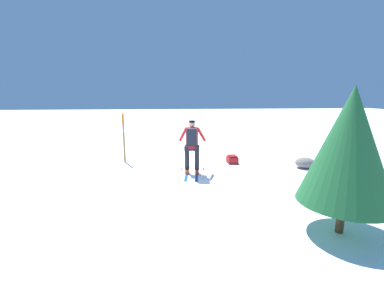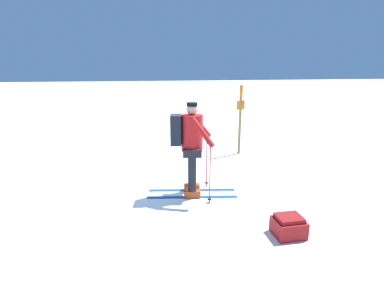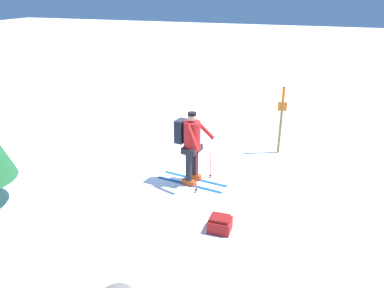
{
  "view_description": "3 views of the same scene",
  "coord_description": "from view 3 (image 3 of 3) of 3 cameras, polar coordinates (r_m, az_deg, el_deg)",
  "views": [
    {
      "loc": [
        0.01,
        7.62,
        2.49
      ],
      "look_at": [
        -0.78,
        -0.35,
        0.97
      ],
      "focal_mm": 24.0,
      "sensor_mm": 36.0,
      "label": 1
    },
    {
      "loc": [
        -5.92,
        0.51,
        2.36
      ],
      "look_at": [
        -0.78,
        -0.35,
        0.97
      ],
      "focal_mm": 28.0,
      "sensor_mm": 36.0,
      "label": 2
    },
    {
      "loc": [
        -8.13,
        -2.9,
        4.24
      ],
      "look_at": [
        -0.78,
        -0.35,
        0.97
      ],
      "focal_mm": 35.0,
      "sensor_mm": 36.0,
      "label": 3
    }
  ],
  "objects": [
    {
      "name": "skier",
      "position": [
        8.44,
        -0.2,
        0.3
      ],
      "size": [
        0.91,
        1.7,
        1.72
      ],
      "color": "#144C9E",
      "rests_on": "ground_plane"
    },
    {
      "name": "trail_marker",
      "position": [
        10.28,
        13.48,
        4.35
      ],
      "size": [
        0.09,
        0.24,
        1.85
      ],
      "color": "olive",
      "rests_on": "ground_plane"
    },
    {
      "name": "ground_plane",
      "position": [
        9.62,
        -0.47,
        -3.37
      ],
      "size": [
        80.0,
        80.0,
        0.0
      ],
      "primitive_type": "plane",
      "color": "white"
    },
    {
      "name": "dropped_backpack",
      "position": [
        7.19,
        4.28,
        -12.05
      ],
      "size": [
        0.38,
        0.43,
        0.3
      ],
      "color": "maroon",
      "rests_on": "ground_plane"
    }
  ]
}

